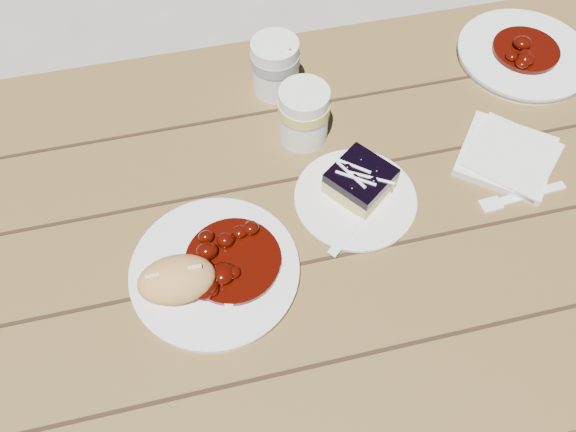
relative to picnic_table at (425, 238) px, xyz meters
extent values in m
plane|color=gray|center=(0.00, 0.00, -0.59)|extent=(60.00, 60.00, 0.00)
cube|color=brown|center=(0.00, 0.00, 0.14)|extent=(2.00, 0.80, 0.05)
cube|color=brown|center=(-0.88, 0.32, -0.24)|extent=(0.07, 0.07, 0.70)
cube|color=brown|center=(0.00, 0.65, -0.15)|extent=(1.80, 0.25, 0.04)
cube|color=brown|center=(-0.80, 0.65, -0.38)|extent=(0.06, 0.06, 0.42)
cube|color=brown|center=(0.80, 0.65, -0.38)|extent=(0.06, 0.06, 0.42)
cylinder|color=white|center=(-0.40, -0.07, 0.17)|extent=(0.25, 0.25, 0.02)
ellipsoid|color=tan|center=(-0.46, -0.09, 0.21)|extent=(0.11, 0.08, 0.06)
cylinder|color=white|center=(-0.15, 0.01, 0.17)|extent=(0.20, 0.20, 0.01)
cube|color=#DDCB79|center=(-0.14, 0.03, 0.19)|extent=(0.12, 0.12, 0.03)
cube|color=black|center=(-0.14, 0.03, 0.21)|extent=(0.12, 0.12, 0.02)
cylinder|color=white|center=(-0.23, 0.30, 0.22)|extent=(0.09, 0.09, 0.11)
cube|color=white|center=(0.13, 0.04, 0.17)|extent=(0.21, 0.21, 0.01)
cylinder|color=white|center=(0.27, 0.27, 0.17)|extent=(0.25, 0.25, 0.02)
cylinder|color=white|center=(-0.20, 0.17, 0.22)|extent=(0.09, 0.09, 0.11)
camera|label=1|loc=(-0.38, -0.46, 0.94)|focal=35.00mm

